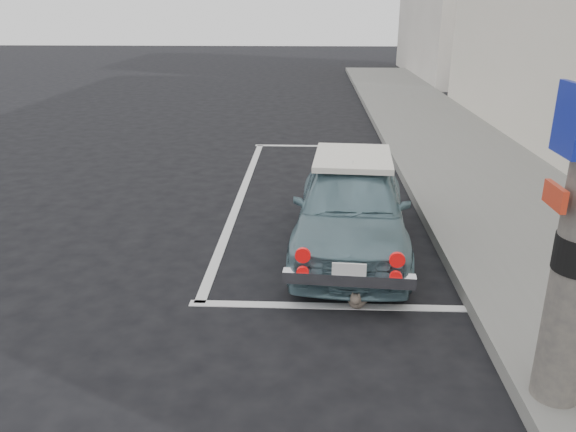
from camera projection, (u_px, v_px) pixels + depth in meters
The scene contains 7 objects.
ground at pixel (289, 283), 6.18m from camera, with size 80.00×80.00×0.00m, color black.
sidewalk at pixel (522, 217), 7.90m from camera, with size 2.80×40.00×0.15m, color slate.
pline_rear at pixel (336, 306), 5.69m from camera, with size 3.00×0.12×0.01m, color silver.
pline_front at pixel (324, 146), 12.24m from camera, with size 3.00×0.12×0.01m, color silver.
pline_side at pixel (241, 196), 9.02m from camera, with size 0.12×7.00×0.01m, color silver.
retro_coupe at pixel (351, 204), 6.88m from camera, with size 1.59×3.45×1.14m.
cat at pixel (357, 298), 5.65m from camera, with size 0.25×0.41×0.23m.
Camera 1 is at (0.22, -5.52, 2.85)m, focal length 35.00 mm.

